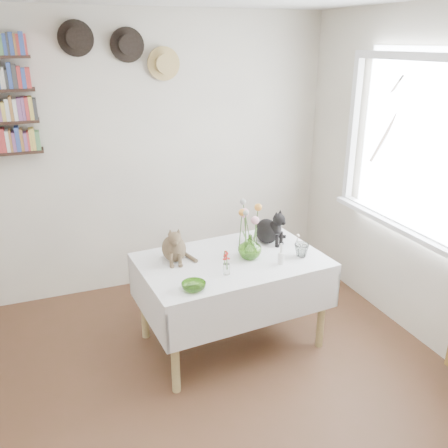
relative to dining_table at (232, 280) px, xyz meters
name	(u,v)px	position (x,y,z in m)	size (l,w,h in m)	color
room	(196,263)	(-0.59, -1.00, 0.71)	(4.08, 4.58, 2.58)	brown
window	(411,160)	(1.37, -0.20, 0.85)	(0.12, 1.52, 1.32)	white
dining_table	(232,280)	(0.00, 0.00, 0.00)	(1.41, 0.97, 0.72)	white
tabby_cat	(174,242)	(-0.40, 0.14, 0.32)	(0.19, 0.25, 0.29)	olive
black_cat	(267,225)	(0.38, 0.20, 0.32)	(0.20, 0.25, 0.29)	black
flower_vase	(250,247)	(0.13, -0.03, 0.27)	(0.18, 0.18, 0.18)	#7CBD46
green_bowl	(194,286)	(-0.40, -0.34, 0.20)	(0.16, 0.16, 0.05)	#7CBD46
drinking_glass	(302,250)	(0.50, -0.15, 0.23)	(0.11, 0.11, 0.10)	white
candlestick	(281,257)	(0.30, -0.20, 0.23)	(0.04, 0.04, 0.16)	white
berry_jar	(226,263)	(-0.13, -0.21, 0.26)	(0.05, 0.05, 0.19)	white
porcelain_figurine	(298,240)	(0.59, 0.06, 0.22)	(0.05, 0.05, 0.09)	white
flower_bouquet	(249,214)	(0.13, -0.02, 0.52)	(0.17, 0.12, 0.39)	#4C7233
wall_hats	(124,49)	(-0.48, 1.18, 1.62)	(0.98, 0.09, 0.48)	black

